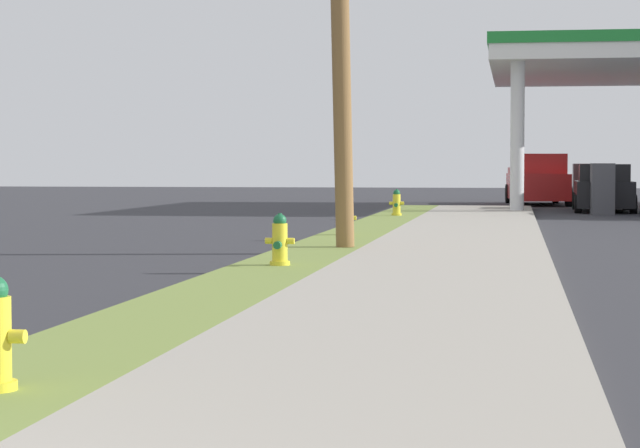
{
  "coord_description": "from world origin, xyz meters",
  "views": [
    {
      "loc": [
        4.03,
        -3.85,
        1.56
      ],
      "look_at": [
        1.14,
        14.48,
        0.67
      ],
      "focal_mm": 69.43,
      "sensor_mm": 36.0,
      "label": 1
    }
  ],
  "objects": [
    {
      "name": "fire_hydrant_third",
      "position": [
        0.62,
        21.22,
        0.45
      ],
      "size": [
        0.42,
        0.37,
        0.74
      ],
      "color": "yellow",
      "rests_on": "grass_verge"
    },
    {
      "name": "truck_red_at_forecourt",
      "position": [
        4.91,
        44.86,
        0.91
      ],
      "size": [
        2.52,
        5.54,
        1.97
      ],
      "color": "red",
      "rests_on": "ground"
    },
    {
      "name": "car_black_by_near_pump",
      "position": [
        6.96,
        38.17,
        0.72
      ],
      "size": [
        2.04,
        4.54,
        1.57
      ],
      "color": "black",
      "rests_on": "ground"
    },
    {
      "name": "fire_hydrant_second",
      "position": [
        0.72,
        13.48,
        0.45
      ],
      "size": [
        0.42,
        0.38,
        0.74
      ],
      "color": "yellow",
      "rests_on": "grass_verge"
    },
    {
      "name": "fire_hydrant_fourth",
      "position": [
        0.73,
        31.05,
        0.45
      ],
      "size": [
        0.42,
        0.37,
        0.74
      ],
      "color": "yellow",
      "rests_on": "grass_verge"
    }
  ]
}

